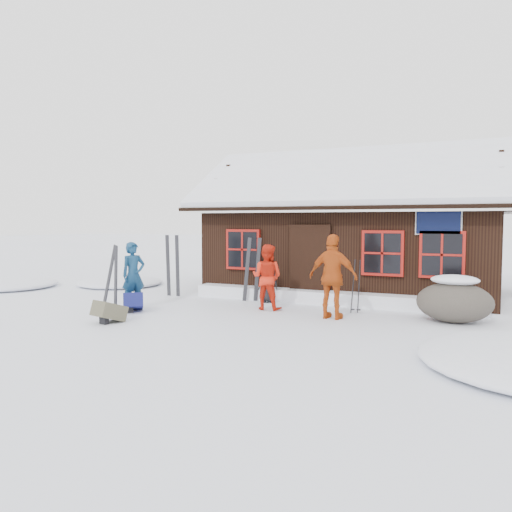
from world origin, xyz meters
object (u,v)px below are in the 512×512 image
at_px(skier_orange_left, 267,277).
at_px(ski_pair_left, 112,279).
at_px(skier_crouched, 268,283).
at_px(skier_teal, 133,275).
at_px(ski_poles, 356,287).
at_px(backpack_blue, 133,305).
at_px(boulder, 454,301).
at_px(skier_orange_right, 333,277).
at_px(backpack_olive, 109,315).

distance_m(skier_orange_left, ski_pair_left, 3.67).
distance_m(skier_orange_left, skier_crouched, 1.10).
relative_size(skier_teal, skier_crouched, 1.57).
height_order(skier_teal, ski_poles, skier_teal).
height_order(ski_pair_left, backpack_blue, ski_pair_left).
bearing_deg(ski_poles, skier_crouched, 167.61).
distance_m(skier_teal, skier_orange_left, 3.29).
distance_m(boulder, backpack_blue, 7.25).
height_order(skier_orange_right, boulder, skier_orange_right).
bearing_deg(skier_orange_left, skier_crouched, -68.36).
xyz_separation_m(skier_orange_right, boulder, (2.45, 0.71, -0.47)).
height_order(skier_teal, boulder, skier_teal).
bearing_deg(skier_crouched, ski_poles, -33.89).
relative_size(skier_orange_left, skier_crouched, 1.52).
height_order(boulder, ski_pair_left, ski_pair_left).
relative_size(boulder, backpack_olive, 2.58).
bearing_deg(boulder, skier_teal, -168.61).
bearing_deg(boulder, ski_pair_left, -163.77).
bearing_deg(ski_poles, boulder, -5.45).
bearing_deg(ski_pair_left, skier_crouched, 61.71).
bearing_deg(skier_crouched, backpack_olive, -138.96).
height_order(skier_orange_left, skier_orange_right, skier_orange_right).
bearing_deg(ski_poles, ski_pair_left, -155.69).
bearing_deg(skier_orange_right, skier_crouched, -28.44).
relative_size(skier_crouched, backpack_olive, 1.73).
distance_m(skier_orange_left, backpack_olive, 3.79).
relative_size(skier_crouched, ski_pair_left, 0.63).
xyz_separation_m(skier_teal, skier_crouched, (2.65, 2.22, -0.30)).
bearing_deg(skier_orange_right, skier_teal, 14.17).
bearing_deg(skier_teal, backpack_blue, -116.94).
xyz_separation_m(skier_orange_right, backpack_olive, (-4.19, -2.39, -0.77)).
relative_size(skier_orange_left, boulder, 1.02).
relative_size(skier_orange_left, ski_pair_left, 0.96).
distance_m(ski_poles, backpack_blue, 5.28).
bearing_deg(boulder, skier_crouched, 170.81).
xyz_separation_m(skier_orange_right, backpack_blue, (-4.54, -1.16, -0.77)).
xyz_separation_m(skier_teal, boulder, (7.29, 1.47, -0.36)).
relative_size(skier_orange_left, ski_poles, 1.22).
bearing_deg(skier_orange_left, ski_poles, -168.54).
distance_m(skier_crouched, boulder, 4.70).
bearing_deg(skier_crouched, skier_teal, -161.56).
bearing_deg(skier_orange_left, backpack_blue, 30.14).
bearing_deg(backpack_olive, boulder, 38.13).
distance_m(skier_teal, backpack_olive, 1.87).
bearing_deg(ski_poles, backpack_olive, -143.59).
xyz_separation_m(skier_orange_left, boulder, (4.24, 0.23, -0.33)).
bearing_deg(backpack_blue, skier_teal, 87.57).
height_order(skier_teal, ski_pair_left, skier_teal).
height_order(skier_crouched, backpack_olive, skier_crouched).
relative_size(skier_orange_right, backpack_olive, 3.09).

